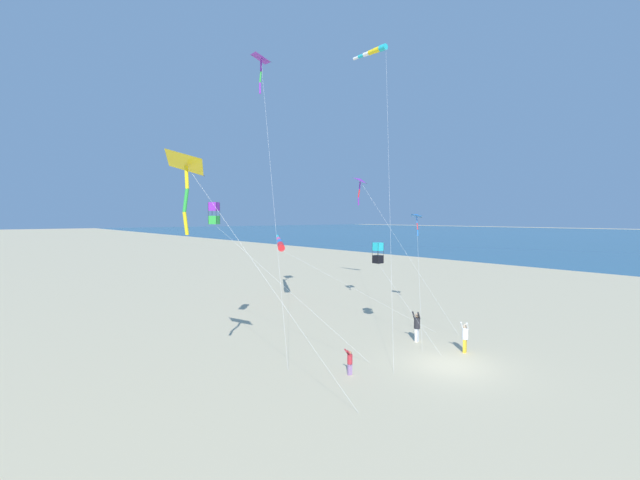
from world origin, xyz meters
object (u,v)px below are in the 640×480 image
(person_child_green_jacket, at_px, (350,361))
(kite_delta_blue_topmost, at_px, (417,216))
(kite_delta_striped_overhead, at_px, (187,164))
(kite_delta_black_fish_shape, at_px, (361,181))
(kite_box_small_distant, at_px, (214,213))
(person_adult_flyer, at_px, (417,325))
(kite_windsock_long_streamer_left, at_px, (374,52))
(kite_windsock_magenta_far_left, at_px, (280,243))
(kite_delta_orange_high_right, at_px, (262,59))
(person_child_grey_jacket, at_px, (465,335))
(kite_box_rainbow_low_near, at_px, (378,253))

(person_child_green_jacket, relative_size, kite_delta_blue_topmost, 0.15)
(kite_delta_striped_overhead, bearing_deg, kite_delta_black_fish_shape, -161.30)
(kite_box_small_distant, bearing_deg, person_adult_flyer, 136.91)
(kite_windsock_long_streamer_left, distance_m, kite_windsock_magenta_far_left, 17.87)
(kite_box_small_distant, bearing_deg, kite_delta_orange_high_right, -155.55)
(kite_windsock_long_streamer_left, relative_size, kite_delta_blue_topmost, 2.55)
(person_child_green_jacket, xyz_separation_m, kite_delta_orange_high_right, (-2.57, -11.60, 17.58))
(kite_box_small_distant, relative_size, kite_delta_orange_high_right, 0.50)
(person_child_green_jacket, height_order, person_child_grey_jacket, person_child_grey_jacket)
(person_child_grey_jacket, xyz_separation_m, kite_box_rainbow_low_near, (0.55, -5.85, 4.11))
(kite_windsock_magenta_far_left, bearing_deg, person_child_green_jacket, 65.34)
(kite_delta_blue_topmost, bearing_deg, person_adult_flyer, 37.98)
(person_child_grey_jacket, bearing_deg, kite_delta_black_fish_shape, -103.69)
(kite_delta_orange_high_right, bearing_deg, kite_box_rainbow_low_near, 117.94)
(kite_delta_black_fish_shape, height_order, kite_delta_striped_overhead, kite_delta_black_fish_shape)
(person_adult_flyer, distance_m, kite_windsock_long_streamer_left, 22.18)
(kite_windsock_long_streamer_left, bearing_deg, kite_delta_orange_high_right, -9.43)
(kite_delta_striped_overhead, bearing_deg, kite_windsock_magenta_far_left, -135.42)
(person_child_green_jacket, height_order, kite_delta_black_fish_shape, kite_delta_black_fish_shape)
(kite_windsock_magenta_far_left, xyz_separation_m, kite_delta_orange_high_right, (5.49, 5.95, 13.30))
(person_child_grey_jacket, height_order, kite_windsock_magenta_far_left, kite_windsock_magenta_far_left)
(person_child_green_jacket, distance_m, kite_box_small_distant, 11.88)
(person_child_grey_jacket, distance_m, kite_windsock_magenta_far_left, 19.62)
(kite_delta_striped_overhead, bearing_deg, kite_windsock_long_streamer_left, -160.58)
(kite_windsock_long_streamer_left, xyz_separation_m, kite_box_rainbow_low_near, (5.65, 5.79, -15.59))
(kite_delta_black_fish_shape, xyz_separation_m, kite_windsock_magenta_far_left, (1.54, -8.65, -5.09))
(kite_box_rainbow_low_near, xyz_separation_m, kite_delta_striped_overhead, (12.60, 0.64, 4.53))
(person_child_grey_jacket, distance_m, kite_delta_blue_topmost, 11.78)
(person_child_grey_jacket, height_order, kite_delta_black_fish_shape, kite_delta_black_fish_shape)
(person_adult_flyer, xyz_separation_m, kite_box_rainbow_low_near, (0.17, -2.96, 4.04))
(person_child_green_jacket, distance_m, kite_windsock_long_streamer_left, 25.41)
(kite_box_rainbow_low_near, relative_size, kite_delta_blue_topmost, 0.70)
(person_child_grey_jacket, height_order, kite_box_small_distant, kite_box_small_distant)
(kite_box_rainbow_low_near, bearing_deg, kite_delta_blue_topmost, -162.92)
(kite_box_small_distant, bearing_deg, kite_delta_black_fish_shape, 177.22)
(kite_windsock_long_streamer_left, bearing_deg, kite_windsock_magenta_far_left, -61.64)
(kite_delta_striped_overhead, bearing_deg, person_child_grey_jacket, 158.43)
(person_adult_flyer, relative_size, kite_box_rainbow_low_near, 0.32)
(kite_box_rainbow_low_near, height_order, kite_delta_orange_high_right, kite_delta_orange_high_right)
(person_adult_flyer, distance_m, kite_delta_orange_high_right, 20.52)
(kite_delta_orange_high_right, distance_m, kite_delta_blue_topmost, 16.01)
(person_adult_flyer, bearing_deg, kite_windsock_long_streamer_left, -122.06)
(kite_box_small_distant, distance_m, kite_delta_striped_overhead, 7.41)
(kite_windsock_magenta_far_left, bearing_deg, kite_windsock_long_streamer_left, 118.36)
(kite_delta_striped_overhead, distance_m, kite_delta_blue_topmost, 19.44)
(kite_windsock_long_streamer_left, relative_size, kite_delta_orange_high_right, 1.12)
(person_child_green_jacket, height_order, kite_windsock_long_streamer_left, kite_windsock_long_streamer_left)
(kite_windsock_magenta_far_left, bearing_deg, kite_delta_orange_high_right, 47.32)
(person_child_green_jacket, distance_m, kite_delta_striped_overhead, 11.38)
(kite_box_small_distant, height_order, kite_windsock_magenta_far_left, kite_box_small_distant)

